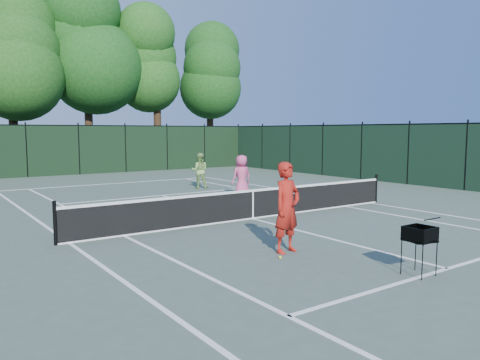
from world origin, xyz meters
TOP-DOWN VIEW (x-y plane):
  - ground at (0.00, 0.00)m, footprint 90.00×90.00m
  - sideline_doubles_left at (-5.49, 0.00)m, footprint 0.10×23.77m
  - sideline_doubles_right at (5.49, 0.00)m, footprint 0.10×23.77m
  - sideline_singles_left at (-4.12, 0.00)m, footprint 0.10×23.77m
  - sideline_singles_right at (4.12, 0.00)m, footprint 0.10×23.77m
  - baseline_far at (0.00, 11.88)m, footprint 10.97×0.10m
  - service_line_near at (0.00, -6.40)m, footprint 8.23×0.10m
  - service_line_far at (0.00, 6.40)m, footprint 8.23×0.10m
  - center_service_line at (0.00, 0.00)m, footprint 0.10×12.80m
  - tennis_net at (0.00, 0.00)m, footprint 11.69×0.09m
  - fence_far at (0.00, 18.00)m, footprint 24.00×0.05m
  - fence_right at (12.00, 0.00)m, footprint 0.05×36.00m
  - tree_2 at (-3.00, 21.80)m, footprint 6.00×6.00m
  - tree_3 at (2.00, 22.30)m, footprint 7.00×7.00m
  - tree_4 at (7.00, 21.60)m, footprint 6.20×6.20m
  - tree_5 at (12.00, 22.10)m, footprint 5.80×5.80m
  - coach at (-1.75, -3.62)m, footprint 0.94×0.77m
  - player_pink at (2.33, 3.88)m, footprint 0.86×0.57m
  - player_green at (2.58, 7.65)m, footprint 1.02×0.96m
  - ball_hopper at (-0.82, -6.31)m, footprint 0.59×0.59m
  - loose_ball_midcourt at (-2.23, -3.97)m, footprint 0.07×0.07m

SIDE VIEW (x-z plane):
  - ground at x=0.00m, z-range 0.00..0.00m
  - sideline_doubles_left at x=-5.49m, z-range 0.00..0.01m
  - sideline_doubles_right at x=5.49m, z-range 0.00..0.01m
  - sideline_singles_left at x=-4.12m, z-range 0.00..0.01m
  - sideline_singles_right at x=4.12m, z-range 0.00..0.01m
  - baseline_far at x=0.00m, z-range 0.00..0.01m
  - service_line_near at x=0.00m, z-range 0.00..0.01m
  - service_line_far at x=0.00m, z-range 0.00..0.01m
  - center_service_line at x=0.00m, z-range 0.00..0.01m
  - loose_ball_midcourt at x=-2.23m, z-range 0.00..0.07m
  - tennis_net at x=0.00m, z-range -0.05..1.01m
  - ball_hopper at x=-0.82m, z-range 0.31..1.24m
  - player_green at x=2.58m, z-range 0.00..1.66m
  - player_pink at x=2.33m, z-range 0.00..1.73m
  - coach at x=-1.75m, z-range 0.00..2.01m
  - fence_far at x=0.00m, z-range 0.00..3.00m
  - fence_right at x=12.00m, z-range 0.00..3.00m
  - tree_5 at x=12.00m, z-range 1.59..13.82m
  - tree_2 at x=-3.00m, z-range 1.53..13.93m
  - tree_4 at x=7.00m, z-range 1.66..14.63m
  - tree_3 at x=2.00m, z-range 1.78..16.23m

